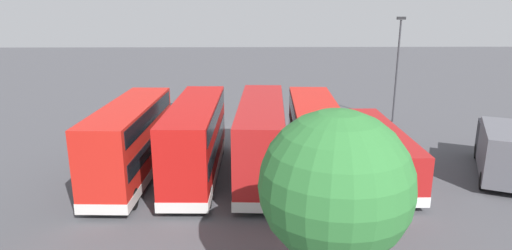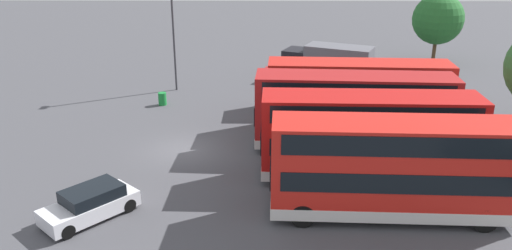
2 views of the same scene
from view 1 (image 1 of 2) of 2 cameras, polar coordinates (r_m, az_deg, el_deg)
ground_plane at (r=36.47m, az=-0.17°, el=-0.60°), size 140.00×140.00×0.00m
bus_single_deck_near_end at (r=27.47m, az=15.43°, el=-3.14°), size 2.65×10.43×2.95m
bus_double_decker_second at (r=25.72m, az=7.70°, el=-2.04°), size 3.13×11.61×4.55m
bus_double_decker_third at (r=26.17m, az=0.67°, el=-1.58°), size 3.20×11.56×4.55m
bus_double_decker_fourth at (r=26.20m, az=-7.83°, el=-1.71°), size 2.85×11.09×4.55m
bus_double_decker_fifth at (r=26.66m, az=-15.96°, el=-1.88°), size 2.98×10.80×4.55m
box_truck_blue at (r=30.20m, az=29.48°, el=-2.78°), size 5.34×7.87×3.20m
car_hatchback_silver at (r=39.85m, az=-11.45°, el=1.54°), size 4.34×4.19×1.43m
lamp_post_tall at (r=39.80m, az=17.91°, el=7.72°), size 0.70×0.30×9.06m
waste_bin_yellow at (r=40.01m, az=11.84°, el=1.24°), size 0.60×0.60×0.95m
tree_leftmost at (r=14.52m, az=10.30°, el=-7.80°), size 5.04×5.04×7.01m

